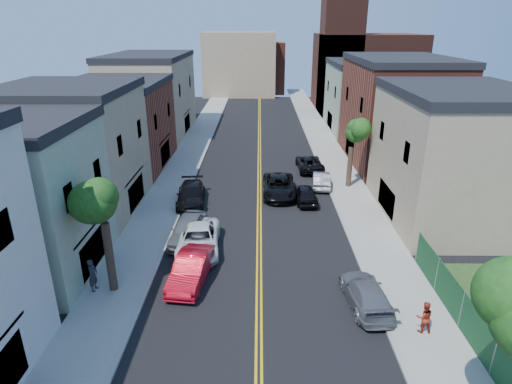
{
  "coord_description": "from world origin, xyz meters",
  "views": [
    {
      "loc": [
        0.0,
        -5.72,
        13.63
      ],
      "look_at": [
        -0.24,
        23.72,
        2.0
      ],
      "focal_mm": 30.1,
      "sensor_mm": 36.0,
      "label": 1
    }
  ],
  "objects_px": {
    "white_pickup": "(199,240)",
    "silver_car_right": "(321,180)",
    "black_suv_lane": "(279,186)",
    "grey_car_left": "(188,229)",
    "pedestrian_left": "(93,275)",
    "pedestrian_right": "(424,317)",
    "red_sedan": "(191,269)",
    "black_car_right": "(306,194)",
    "black_car_left": "(191,195)",
    "dark_car_right_far": "(310,163)",
    "grey_car_right": "(366,294)"
  },
  "relations": [
    {
      "from": "black_suv_lane",
      "to": "pedestrian_left",
      "type": "height_order",
      "value": "pedestrian_left"
    },
    {
      "from": "black_car_left",
      "to": "silver_car_right",
      "type": "xyz_separation_m",
      "value": [
        11.0,
        3.88,
        -0.08
      ]
    },
    {
      "from": "white_pickup",
      "to": "silver_car_right",
      "type": "relative_size",
      "value": 1.36
    },
    {
      "from": "dark_car_right_far",
      "to": "pedestrian_right",
      "type": "xyz_separation_m",
      "value": [
        2.69,
        -24.19,
        0.24
      ]
    },
    {
      "from": "white_pickup",
      "to": "grey_car_left",
      "type": "xyz_separation_m",
      "value": [
        -0.87,
        1.38,
        0.05
      ]
    },
    {
      "from": "silver_car_right",
      "to": "pedestrian_right",
      "type": "height_order",
      "value": "pedestrian_right"
    },
    {
      "from": "grey_car_left",
      "to": "grey_car_right",
      "type": "bearing_deg",
      "value": -29.53
    },
    {
      "from": "black_car_left",
      "to": "black_car_right",
      "type": "bearing_deg",
      "value": -2.5
    },
    {
      "from": "black_car_right",
      "to": "silver_car_right",
      "type": "relative_size",
      "value": 1.0
    },
    {
      "from": "silver_car_right",
      "to": "grey_car_left",
      "type": "bearing_deg",
      "value": 50.9
    },
    {
      "from": "black_car_left",
      "to": "dark_car_right_far",
      "type": "relative_size",
      "value": 1.04
    },
    {
      "from": "black_car_left",
      "to": "pedestrian_left",
      "type": "distance_m",
      "value": 12.79
    },
    {
      "from": "black_car_right",
      "to": "dark_car_right_far",
      "type": "height_order",
      "value": "dark_car_right_far"
    },
    {
      "from": "black_car_right",
      "to": "pedestrian_left",
      "type": "bearing_deg",
      "value": 43.66
    },
    {
      "from": "black_car_left",
      "to": "dark_car_right_far",
      "type": "distance_m",
      "value": 13.58
    },
    {
      "from": "black_suv_lane",
      "to": "pedestrian_left",
      "type": "distance_m",
      "value": 17.69
    },
    {
      "from": "red_sedan",
      "to": "white_pickup",
      "type": "relative_size",
      "value": 0.86
    },
    {
      "from": "red_sedan",
      "to": "grey_car_left",
      "type": "distance_m",
      "value": 5.02
    },
    {
      "from": "red_sedan",
      "to": "pedestrian_right",
      "type": "height_order",
      "value": "pedestrian_right"
    },
    {
      "from": "grey_car_right",
      "to": "pedestrian_right",
      "type": "distance_m",
      "value": 3.1
    },
    {
      "from": "grey_car_left",
      "to": "pedestrian_right",
      "type": "bearing_deg",
      "value": -31.72
    },
    {
      "from": "white_pickup",
      "to": "silver_car_right",
      "type": "xyz_separation_m",
      "value": [
        9.36,
        11.58,
        -0.1
      ]
    },
    {
      "from": "grey_car_left",
      "to": "silver_car_right",
      "type": "height_order",
      "value": "grey_car_left"
    },
    {
      "from": "black_car_right",
      "to": "black_suv_lane",
      "type": "height_order",
      "value": "black_suv_lane"
    },
    {
      "from": "grey_car_left",
      "to": "dark_car_right_far",
      "type": "bearing_deg",
      "value": 61.94
    },
    {
      "from": "red_sedan",
      "to": "pedestrian_right",
      "type": "bearing_deg",
      "value": -13.31
    },
    {
      "from": "black_car_left",
      "to": "grey_car_right",
      "type": "relative_size",
      "value": 1.12
    },
    {
      "from": "white_pickup",
      "to": "pedestrian_right",
      "type": "bearing_deg",
      "value": -37.92
    },
    {
      "from": "grey_car_left",
      "to": "red_sedan",
      "type": "bearing_deg",
      "value": -74.3
    },
    {
      "from": "red_sedan",
      "to": "grey_car_left",
      "type": "relative_size",
      "value": 0.99
    },
    {
      "from": "grey_car_left",
      "to": "dark_car_right_far",
      "type": "height_order",
      "value": "grey_car_left"
    },
    {
      "from": "dark_car_right_far",
      "to": "black_suv_lane",
      "type": "height_order",
      "value": "black_suv_lane"
    },
    {
      "from": "grey_car_left",
      "to": "dark_car_right_far",
      "type": "distance_m",
      "value": 17.84
    },
    {
      "from": "grey_car_left",
      "to": "black_suv_lane",
      "type": "xyz_separation_m",
      "value": [
        6.39,
        8.19,
        -0.03
      ]
    },
    {
      "from": "black_car_left",
      "to": "dark_car_right_far",
      "type": "bearing_deg",
      "value": 34.5
    },
    {
      "from": "grey_car_left",
      "to": "pedestrian_left",
      "type": "relative_size",
      "value": 2.62
    },
    {
      "from": "black_car_right",
      "to": "black_car_left",
      "type": "bearing_deg",
      "value": 1.07
    },
    {
      "from": "white_pickup",
      "to": "black_car_left",
      "type": "xyz_separation_m",
      "value": [
        -1.64,
        7.69,
        -0.02
      ]
    },
    {
      "from": "dark_car_right_far",
      "to": "silver_car_right",
      "type": "bearing_deg",
      "value": 93.75
    },
    {
      "from": "white_pickup",
      "to": "pedestrian_right",
      "type": "height_order",
      "value": "pedestrian_right"
    },
    {
      "from": "red_sedan",
      "to": "grey_car_left",
      "type": "xyz_separation_m",
      "value": [
        -0.94,
        4.93,
        0.03
      ]
    },
    {
      "from": "white_pickup",
      "to": "black_suv_lane",
      "type": "bearing_deg",
      "value": 56.41
    },
    {
      "from": "dark_car_right_far",
      "to": "pedestrian_left",
      "type": "height_order",
      "value": "pedestrian_left"
    },
    {
      "from": "white_pickup",
      "to": "grey_car_right",
      "type": "distance_m",
      "value": 10.94
    },
    {
      "from": "pedestrian_left",
      "to": "grey_car_right",
      "type": "bearing_deg",
      "value": -88.48
    },
    {
      "from": "white_pickup",
      "to": "pedestrian_right",
      "type": "xyz_separation_m",
      "value": [
        11.53,
        -7.85,
        0.16
      ]
    },
    {
      "from": "black_car_left",
      "to": "pedestrian_right",
      "type": "relative_size",
      "value": 3.32
    },
    {
      "from": "white_pickup",
      "to": "black_car_left",
      "type": "distance_m",
      "value": 7.87
    },
    {
      "from": "red_sedan",
      "to": "white_pickup",
      "type": "xyz_separation_m",
      "value": [
        -0.06,
        3.55,
        -0.02
      ]
    },
    {
      "from": "white_pickup",
      "to": "grey_car_right",
      "type": "bearing_deg",
      "value": -34.76
    }
  ]
}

